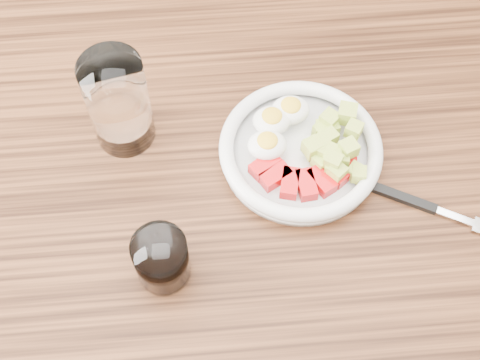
% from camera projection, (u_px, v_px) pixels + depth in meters
% --- Properties ---
extents(ground, '(4.00, 4.00, 0.00)m').
position_uv_depth(ground, '(245.00, 348.00, 1.57)').
color(ground, brown).
rests_on(ground, ground).
extents(dining_table, '(1.50, 0.90, 0.77)m').
position_uv_depth(dining_table, '(247.00, 228.00, 0.98)').
color(dining_table, brown).
rests_on(dining_table, ground).
extents(bowl, '(0.22, 0.22, 0.05)m').
position_uv_depth(bowl, '(301.00, 148.00, 0.91)').
color(bowl, white).
rests_on(bowl, dining_table).
extents(fork, '(0.18, 0.10, 0.01)m').
position_uv_depth(fork, '(422.00, 205.00, 0.89)').
color(fork, black).
rests_on(fork, dining_table).
extents(water_glass, '(0.08, 0.08, 0.15)m').
position_uv_depth(water_glass, '(118.00, 103.00, 0.88)').
color(water_glass, white).
rests_on(water_glass, dining_table).
extents(coffee_glass, '(0.07, 0.07, 0.08)m').
position_uv_depth(coffee_glass, '(161.00, 259.00, 0.81)').
color(coffee_glass, white).
rests_on(coffee_glass, dining_table).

